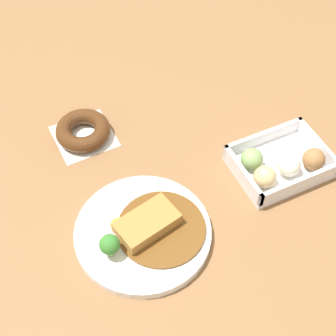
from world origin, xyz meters
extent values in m
plane|color=brown|center=(0.00, 0.00, 0.00)|extent=(1.60, 1.60, 0.00)
cylinder|color=white|center=(-0.17, -0.08, 0.01)|extent=(0.24, 0.24, 0.02)
cylinder|color=brown|center=(-0.14, -0.09, 0.02)|extent=(0.16, 0.16, 0.01)
cube|color=#A87538|center=(-0.16, -0.08, 0.04)|extent=(0.12, 0.08, 0.02)
cylinder|color=white|center=(-0.20, -0.05, 0.02)|extent=(0.06, 0.06, 0.00)
ellipsoid|color=yellow|center=(-0.20, -0.05, 0.03)|extent=(0.03, 0.03, 0.02)
cylinder|color=#8CB766|center=(-0.24, -0.09, 0.03)|extent=(0.01, 0.01, 0.02)
sphere|color=#387A2D|center=(-0.24, -0.09, 0.05)|extent=(0.04, 0.04, 0.04)
cube|color=white|center=(0.14, -0.05, 0.01)|extent=(0.18, 0.14, 0.01)
cube|color=white|center=(0.05, -0.05, 0.03)|extent=(0.01, 0.14, 0.03)
cube|color=white|center=(0.23, -0.05, 0.03)|extent=(0.01, 0.14, 0.03)
cube|color=white|center=(0.14, -0.11, 0.03)|extent=(0.18, 0.01, 0.03)
cube|color=white|center=(0.14, 0.01, 0.03)|extent=(0.18, 0.01, 0.03)
sphere|color=#DBB77A|center=(0.08, -0.08, 0.03)|extent=(0.04, 0.04, 0.04)
sphere|color=#EFE5C6|center=(0.14, -0.07, 0.03)|extent=(0.04, 0.04, 0.04)
sphere|color=#9E6B3D|center=(0.19, -0.08, 0.03)|extent=(0.04, 0.04, 0.04)
sphere|color=#84A860|center=(0.08, -0.03, 0.03)|extent=(0.04, 0.04, 0.04)
cube|color=white|center=(-0.18, 0.20, 0.00)|extent=(0.12, 0.12, 0.00)
torus|color=#4C2B14|center=(-0.18, 0.20, 0.02)|extent=(0.11, 0.11, 0.03)
camera|label=1|loc=(-0.33, -0.52, 0.79)|focal=53.97mm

